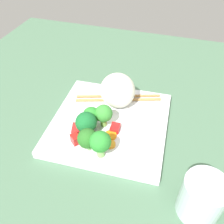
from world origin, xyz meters
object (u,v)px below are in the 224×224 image
(rice_mound, at_px, (118,90))
(chopstick_pair, at_px, (118,98))
(broccoli_floret_2, at_px, (104,114))
(square_plate, at_px, (110,123))
(drinking_glass, at_px, (202,198))
(carrot_slice_2, at_px, (110,144))

(rice_mound, xyz_separation_m, chopstick_pair, (0.00, -0.02, -0.04))
(rice_mound, bearing_deg, broccoli_floret_2, 83.77)
(broccoli_floret_2, distance_m, chopstick_pair, 0.11)
(broccoli_floret_2, bearing_deg, rice_mound, -96.23)
(rice_mound, height_order, broccoli_floret_2, rice_mound)
(rice_mound, distance_m, broccoli_floret_2, 0.09)
(square_plate, xyz_separation_m, broccoli_floret_2, (0.01, 0.02, 0.05))
(square_plate, bearing_deg, broccoli_floret_2, 64.28)
(rice_mound, distance_m, drinking_glass, 0.32)
(square_plate, relative_size, rice_mound, 2.92)
(carrot_slice_2, height_order, drinking_glass, drinking_glass)
(carrot_slice_2, bearing_deg, broccoli_floret_2, -59.13)
(rice_mound, xyz_separation_m, drinking_glass, (-0.22, 0.23, -0.02))
(square_plate, bearing_deg, chopstick_pair, -88.21)
(drinking_glass, bearing_deg, rice_mound, -46.40)
(carrot_slice_2, distance_m, drinking_glass, 0.21)
(carrot_slice_2, relative_size, drinking_glass, 0.27)
(broccoli_floret_2, bearing_deg, carrot_slice_2, 120.87)
(carrot_slice_2, bearing_deg, chopstick_pair, -80.42)
(chopstick_pair, bearing_deg, broccoli_floret_2, 68.50)
(chopstick_pair, xyz_separation_m, drinking_glass, (-0.22, 0.25, 0.02))
(rice_mound, relative_size, broccoli_floret_2, 1.61)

